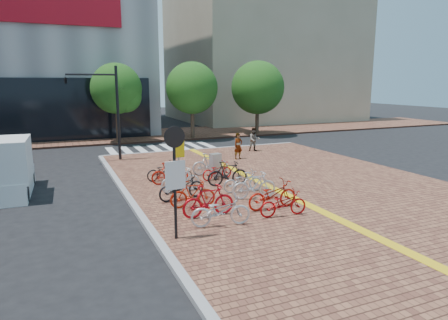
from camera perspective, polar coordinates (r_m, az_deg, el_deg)
name	(u,v)px	position (r m, az deg, el deg)	size (l,w,h in m)	color
ground	(241,203)	(15.84, 2.42, -6.14)	(120.00, 120.00, 0.00)	black
sidewalk	(398,233)	(13.70, 23.56, -9.56)	(14.00, 34.00, 0.15)	brown
tactile_strip	(373,236)	(12.99, 20.51, -10.08)	(0.40, 34.00, 0.01)	yellow
kerb_west	(182,276)	(10.12, -6.07, -16.12)	(0.25, 34.00, 0.15)	gray
kerb_north	(205,149)	(27.74, -2.75, 1.52)	(14.00, 0.25, 0.15)	gray
far_sidewalk	(136,136)	(35.54, -12.45, 3.39)	(70.00, 8.00, 0.15)	brown
building_beige	(260,47)	(52.00, 5.19, 15.82)	(20.00, 18.00, 18.00)	gray
crosswalk	(162,148)	(28.90, -8.80, 1.65)	(7.50, 4.00, 0.01)	silver
street_trees	(204,89)	(33.18, -2.83, 10.07)	(16.20, 4.60, 6.35)	#38281E
bike_0	(221,211)	(12.81, -0.48, -7.26)	(0.68, 1.94, 1.02)	silver
bike_1	(208,201)	(13.67, -2.25, -5.83)	(0.53, 1.87, 1.13)	red
bike_2	(193,194)	(14.71, -4.49, -4.84)	(0.48, 1.70, 1.02)	red
bike_3	(181,187)	(15.72, -6.09, -3.81)	(0.68, 1.96, 1.03)	black
bike_4	(180,180)	(16.78, -6.23, -2.83)	(0.49, 1.74, 1.04)	white
bike_5	(170,173)	(18.08, -7.73, -1.91)	(0.47, 1.67, 1.00)	#B5190C
bike_6	(163,171)	(18.93, -8.65, -1.53)	(0.59, 1.68, 0.88)	black
bike_7	(283,203)	(13.89, 8.45, -6.14)	(0.60, 1.73, 0.91)	#AD0C0E
bike_8	(272,195)	(14.62, 6.93, -4.94)	(0.70, 2.00, 1.05)	#B0170C
bike_9	(254,185)	(15.75, 4.31, -3.61)	(0.52, 1.83, 1.10)	silver
bike_10	(243,181)	(16.72, 2.73, -3.06)	(0.60, 1.73, 0.91)	#B2B2B7
bike_11	(228,173)	(17.70, 0.52, -1.92)	(0.52, 1.84, 1.10)	black
bike_12	(217,171)	(18.84, -0.99, -1.53)	(0.56, 1.60, 0.84)	#BB0D0D
bike_13	(210,164)	(19.72, -1.97, -0.58)	(0.52, 1.83, 1.10)	silver
pedestrian_a	(238,146)	(23.78, 2.05, 2.00)	(0.57, 0.37, 1.56)	gray
pedestrian_b	(254,139)	(26.61, 4.34, 2.95)	(0.76, 0.59, 1.56)	#545A6A
utility_box	(215,165)	(19.53, -1.24, -0.69)	(0.51, 0.37, 1.10)	#B0B1B5
yellow_sign	(179,152)	(18.38, -6.49, 1.17)	(0.55, 0.14, 2.01)	#B7B7BC
notice_sign	(175,169)	(11.44, -7.02, -1.29)	(0.62, 0.16, 3.34)	black
traffic_light_pole	(94,96)	(24.01, -18.03, 8.70)	(2.92, 1.13, 5.45)	black
box_truck	(6,168)	(19.01, -28.73, -0.99)	(2.00, 4.33, 2.47)	white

